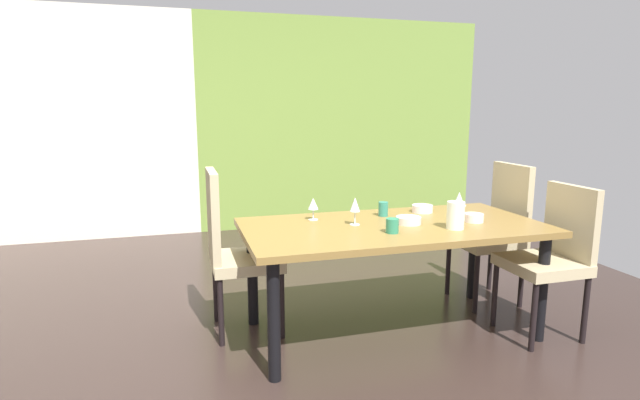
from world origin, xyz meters
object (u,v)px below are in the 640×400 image
Objects in this scene: chair_left_far at (232,245)px; wine_glass_left at (459,199)px; chair_right_far at (496,227)px; dining_table at (393,236)px; pitcher_corner at (456,215)px; wine_glass_south at (355,205)px; cup_rear at (383,209)px; serving_bowl_north at (422,209)px; serving_bowl_near_window at (408,220)px; serving_bowl_west at (474,218)px; cup_east at (392,226)px; chair_right_near at (553,252)px; wine_glass_front at (313,204)px.

wine_glass_left is (1.50, -0.22, 0.26)m from chair_left_far.
chair_right_far is 6.13× the size of wine_glass_left.
pitcher_corner is (0.31, -0.21, 0.16)m from dining_table.
wine_glass_south is 0.34m from cup_rear.
dining_table is 11.17× the size of wine_glass_left.
serving_bowl_north is at bearing 85.54° from pitcher_corner.
wine_glass_left is at bearing 1.95° from wine_glass_south.
chair_right_far is at bearing 19.41° from serving_bowl_near_window.
chair_right_far is 8.39× the size of serving_bowl_west.
cup_east is (-0.63, -0.12, 0.02)m from serving_bowl_west.
cup_rear is (-0.32, -0.04, 0.02)m from serving_bowl_north.
serving_bowl_north is at bearing 39.05° from dining_table.
serving_bowl_west is (-0.44, 0.22, 0.20)m from chair_right_near.
wine_glass_south is at bearing -44.74° from wine_glass_front.
chair_left_far is 0.83m from wine_glass_south.
wine_glass_left reaches higher than wine_glass_front.
chair_right_far is at bearing 1.21° from serving_bowl_north.
chair_right_far reaches higher than chair_right_near.
cup_rear is at bearing 161.02° from wine_glass_left.
wine_glass_left is (0.51, 0.08, 0.20)m from dining_table.
serving_bowl_west is at bearing 63.66° from chair_right_near.
cup_rear is 0.54m from pitcher_corner.
chair_left_far reaches higher than serving_bowl_near_window.
serving_bowl_near_window is at bearing 71.93° from chair_right_near.
chair_left_far is at bearing 176.52° from wine_glass_front.
cup_rear is at bearing 81.78° from dining_table.
chair_right_far is 0.65m from serving_bowl_north.
wine_glass_south is at bearing 73.77° from chair_right_near.
cup_east is at bearing -52.61° from wine_glass_front.
chair_right_far reaches higher than serving_bowl_north.
dining_table is 11.18× the size of pitcher_corner.
serving_bowl_north is (-0.18, 0.36, -0.00)m from serving_bowl_west.
dining_table is at bearing 73.11° from chair_left_far.
wine_glass_south is 1.80× the size of cup_rear.
serving_bowl_near_window is (1.08, -0.31, 0.16)m from chair_left_far.
serving_bowl_north is at bearing 1.35° from wine_glass_front.
cup_east is at bearing -155.56° from wine_glass_left.
chair_right_near is 9.96× the size of cup_rear.
serving_bowl_north is (-0.63, -0.01, 0.18)m from chair_right_far.
serving_bowl_north is (0.25, 0.30, 0.00)m from serving_bowl_near_window.
chair_right_near is at bearing -7.46° from pitcher_corner.
dining_table is 11.81× the size of serving_bowl_near_window.
wine_glass_front is 1.18× the size of serving_bowl_west.
serving_bowl_north is 0.66m from cup_east.
wine_glass_south is 1.10× the size of serving_bowl_near_window.
wine_glass_south is 0.30m from wine_glass_front.
chair_right_far is 5.92× the size of wine_glass_south.
chair_right_far is (0.98, 0.30, -0.07)m from dining_table.
wine_glass_front is at bearing 91.29° from chair_right_far.
chair_right_far reaches higher than cup_east.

